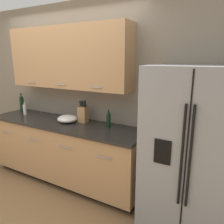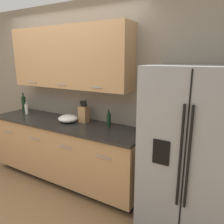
# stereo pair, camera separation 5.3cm
# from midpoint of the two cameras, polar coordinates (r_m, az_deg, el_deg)

# --- Properties ---
(ground_plane) EXTENTS (14.00, 14.00, 0.00)m
(ground_plane) POSITION_cam_midpoint_polar(r_m,az_deg,el_deg) (3.16, -25.63, -22.77)
(ground_plane) COLOR olive
(wall_back) EXTENTS (10.00, 0.39, 2.60)m
(wall_back) POSITION_cam_midpoint_polar(r_m,az_deg,el_deg) (3.41, -10.07, 7.50)
(wall_back) COLOR gray
(wall_back) RESTS_ON ground_plane
(counter_unit) EXTENTS (2.47, 0.64, 0.92)m
(counter_unit) POSITION_cam_midpoint_polar(r_m,az_deg,el_deg) (3.40, -11.54, -9.83)
(counter_unit) COLOR black
(counter_unit) RESTS_ON ground_plane
(refrigerator) EXTENTS (0.96, 0.75, 1.75)m
(refrigerator) POSITION_cam_midpoint_polar(r_m,az_deg,el_deg) (2.45, 20.76, -9.72)
(refrigerator) COLOR gray
(refrigerator) RESTS_ON ground_plane
(knife_block) EXTENTS (0.13, 0.11, 0.33)m
(knife_block) POSITION_cam_midpoint_polar(r_m,az_deg,el_deg) (3.15, -6.92, -0.45)
(knife_block) COLOR #A87A4C
(knife_block) RESTS_ON counter_unit
(wine_bottle) EXTENTS (0.07, 0.07, 0.32)m
(wine_bottle) POSITION_cam_midpoint_polar(r_m,az_deg,el_deg) (4.08, -21.73, 2.20)
(wine_bottle) COLOR black
(wine_bottle) RESTS_ON counter_unit
(soap_dispenser) EXTENTS (0.06, 0.05, 0.20)m
(soap_dispenser) POSITION_cam_midpoint_polar(r_m,az_deg,el_deg) (3.85, -21.08, 0.73)
(soap_dispenser) COLOR silver
(soap_dispenser) RESTS_ON counter_unit
(oil_bottle) EXTENTS (0.06, 0.06, 0.23)m
(oil_bottle) POSITION_cam_midpoint_polar(r_m,az_deg,el_deg) (2.94, -0.34, -1.78)
(oil_bottle) COLOR black
(oil_bottle) RESTS_ON counter_unit
(mixing_bowl) EXTENTS (0.28, 0.28, 0.10)m
(mixing_bowl) POSITION_cam_midpoint_polar(r_m,az_deg,el_deg) (3.22, -10.94, -1.68)
(mixing_bowl) COLOR white
(mixing_bowl) RESTS_ON counter_unit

